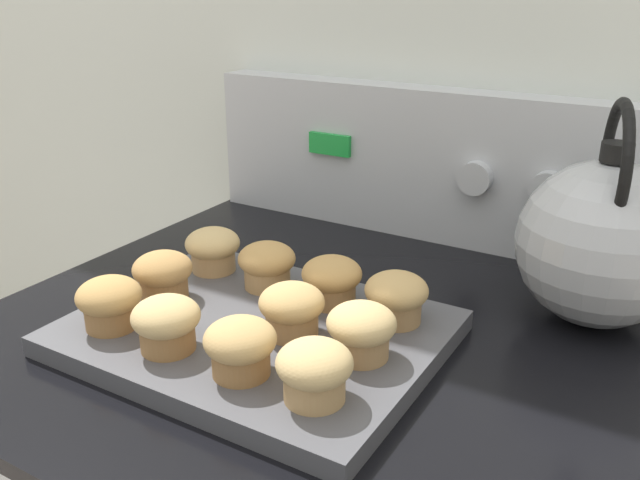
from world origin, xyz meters
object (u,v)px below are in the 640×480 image
object	(u,v)px
muffin_r1_c0	(163,274)
muffin_r2_c3	(396,296)
muffin_r0_c3	(314,370)
muffin_r2_c1	(267,264)
muffin_r0_c2	(238,345)
muffin_r1_c3	(361,330)
muffin_r2_c2	(330,279)
muffin_r0_c0	(110,302)
muffin_r2_c0	(213,249)
tea_kettle	(602,240)
muffin_r0_c1	(166,323)
muffin_r1_c2	(290,308)
muffin_pan	(256,333)

from	to	relation	value
muffin_r1_c0	muffin_r2_c3	distance (m)	0.26
muffin_r0_c3	muffin_r2_c1	size ratio (longest dim) A/B	1.00
muffin_r2_c1	muffin_r2_c3	xyz separation A→B (m)	(0.17, 0.00, 0.00)
muffin_r0_c2	muffin_r1_c3	xyz separation A→B (m)	(0.08, 0.08, 0.00)
muffin_r0_c2	muffin_r2_c1	xyz separation A→B (m)	(-0.08, 0.17, 0.00)
muffin_r2_c3	muffin_r2_c2	bearing A→B (deg)	178.62
muffin_r0_c0	muffin_r0_c2	bearing A→B (deg)	-0.92
muffin_r0_c2	muffin_r2_c1	distance (m)	0.19
muffin_r2_c0	tea_kettle	size ratio (longest dim) A/B	0.27
muffin_r0_c0	muffin_r0_c3	bearing A→B (deg)	-0.56
muffin_r0_c1	muffin_r0_c3	bearing A→B (deg)	0.43
muffin_r0_c3	muffin_r1_c3	bearing A→B (deg)	88.68
muffin_r0_c1	muffin_r2_c1	distance (m)	0.17
muffin_r1_c0	muffin_r2_c0	distance (m)	0.09
muffin_r0_c3	muffin_r2_c1	world-z (taller)	same
muffin_r1_c3	tea_kettle	world-z (taller)	tea_kettle
muffin_r0_c2	muffin_r0_c0	bearing A→B (deg)	179.08
muffin_r0_c3	muffin_r2_c0	bearing A→B (deg)	145.67
muffin_r0_c3	muffin_r2_c0	size ratio (longest dim) A/B	1.00
muffin_r1_c3	muffin_r2_c1	distance (m)	0.19
muffin_r1_c0	muffin_r2_c1	xyz separation A→B (m)	(0.08, 0.08, 0.00)
muffin_r2_c3	tea_kettle	distance (m)	0.24
muffin_r1_c2	tea_kettle	size ratio (longest dim) A/B	0.27
muffin_r0_c2	muffin_r2_c0	world-z (taller)	same
muffin_r0_c2	muffin_r1_c3	distance (m)	0.12
muffin_r1_c0	tea_kettle	distance (m)	0.49
muffin_r0_c3	muffin_r2_c1	bearing A→B (deg)	134.96
muffin_r0_c1	muffin_r2_c2	size ratio (longest dim) A/B	1.00
muffin_r0_c2	muffin_r2_c2	world-z (taller)	same
muffin_r1_c3	muffin_r2_c1	world-z (taller)	same
muffin_pan	muffin_r1_c0	size ratio (longest dim) A/B	5.58
muffin_r0_c1	muffin_r0_c2	size ratio (longest dim) A/B	1.00
muffin_r0_c2	muffin_r2_c2	size ratio (longest dim) A/B	1.00
muffin_r0_c1	muffin_r2_c0	world-z (taller)	same
muffin_r0_c1	muffin_r2_c3	size ratio (longest dim) A/B	1.00
muffin_r0_c2	muffin_r2_c0	bearing A→B (deg)	134.66
muffin_pan	muffin_r1_c2	bearing A→B (deg)	2.64
muffin_r0_c3	muffin_r2_c0	world-z (taller)	same
muffin_r2_c0	tea_kettle	distance (m)	0.45
muffin_r0_c3	tea_kettle	distance (m)	0.37
muffin_r0_c0	muffin_r0_c2	distance (m)	0.17
muffin_r0_c0	muffin_r1_c2	xyz separation A→B (m)	(0.17, 0.08, 0.00)
muffin_r2_c0	muffin_r2_c1	distance (m)	0.09
muffin_pan	muffin_r2_c0	size ratio (longest dim) A/B	5.58
muffin_r1_c0	muffin_r1_c3	xyz separation A→B (m)	(0.25, 0.00, 0.00)
muffin_r1_c2	muffin_r2_c1	xyz separation A→B (m)	(-0.08, 0.08, 0.00)
muffin_r1_c0	muffin_r2_c1	distance (m)	0.12
muffin_r0_c2	muffin_r2_c3	size ratio (longest dim) A/B	1.00
muffin_r0_c3	muffin_r1_c0	xyz separation A→B (m)	(-0.25, 0.08, 0.00)
muffin_r1_c0	muffin_r1_c3	bearing A→B (deg)	0.27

